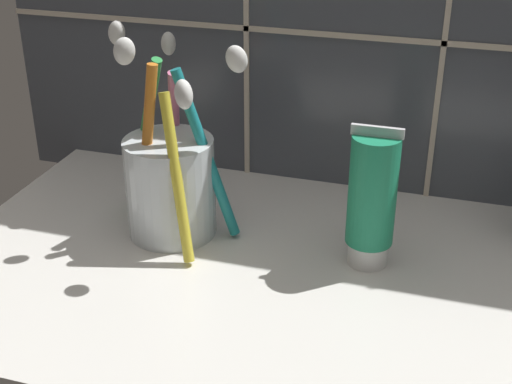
% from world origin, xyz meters
% --- Properties ---
extents(sink_counter, '(0.73, 0.35, 0.02)m').
position_xyz_m(sink_counter, '(0.00, 0.00, 0.01)').
color(sink_counter, silver).
rests_on(sink_counter, ground).
extents(toothbrush_cup, '(0.14, 0.14, 0.18)m').
position_xyz_m(toothbrush_cup, '(-0.19, 0.03, 0.07)').
color(toothbrush_cup, silver).
rests_on(toothbrush_cup, sink_counter).
extents(toothpaste_tube, '(0.04, 0.04, 0.12)m').
position_xyz_m(toothpaste_tube, '(-0.02, 0.03, 0.08)').
color(toothpaste_tube, white).
rests_on(toothpaste_tube, sink_counter).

